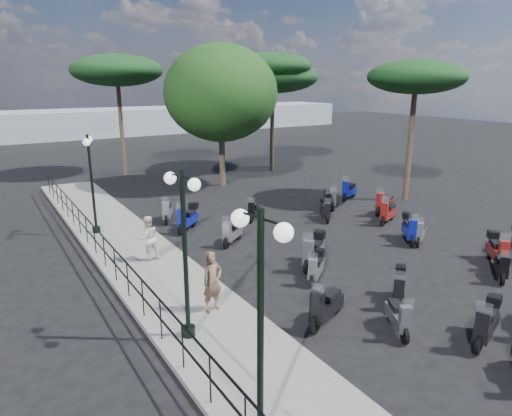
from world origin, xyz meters
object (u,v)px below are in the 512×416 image
pine_0 (273,67)px  pine_3 (416,78)px  broadleaf_tree (221,93)px  scooter_1 (399,317)px  scooter_2 (325,307)px  scooter_21 (349,191)px  scooter_20 (388,213)px  pedestrian_far (148,238)px  scooter_7 (399,288)px  scooter_18 (497,251)px  lamp_post_2 (91,178)px  scooter_26 (389,211)px  scooter_10 (253,211)px  scooter_4 (188,219)px  scooter_6 (486,324)px  pine_2 (117,71)px  lamp_post_1 (185,245)px  lamp_post_0 (261,318)px  scooter_12 (502,267)px  scooter_13 (409,229)px  scooter_27 (332,200)px  scooter_5 (167,212)px  scooter_25 (385,204)px  scooter_15 (327,201)px  scooter_19 (420,233)px  scooter_14 (325,211)px  scooter_3 (316,268)px  scooter_9 (232,233)px  pine_1 (272,77)px

pine_0 → pine_3: 10.99m
broadleaf_tree → scooter_1: bearing=-103.2°
broadleaf_tree → pine_3: bearing=-50.3°
scooter_2 → scooter_21: scooter_2 is taller
pine_3 → scooter_20: bearing=-148.9°
scooter_1 → scooter_20: (7.02, 6.83, 0.04)m
scooter_1 → pedestrian_far: bearing=-33.4°
scooter_7 → scooter_18: 5.25m
lamp_post_2 → scooter_26: bearing=-4.6°
scooter_10 → scooter_4: bearing=39.7°
pedestrian_far → scooter_1: size_ratio=1.17×
scooter_4 → scooter_20: scooter_4 is taller
scooter_18 → scooter_6: bearing=70.0°
scooter_1 → pine_2: pine_2 is taller
lamp_post_1 → broadleaf_tree: bearing=47.5°
scooter_20 → scooter_21: (1.47, 4.15, 0.01)m
scooter_7 → scooter_21: 12.19m
scooter_1 → lamp_post_0: bearing=45.5°
pedestrian_far → scooter_12: (9.45, -7.45, -0.55)m
pedestrian_far → scooter_18: 12.44m
scooter_10 → scooter_13: bearing=166.4°
lamp_post_2 → scooter_27: 11.73m
scooter_5 → scooter_6: 14.20m
scooter_10 → scooter_25: scooter_25 is taller
scooter_27 → pine_0: pine_0 is taller
scooter_2 → scooter_15: 11.18m
scooter_6 → scooter_19: scooter_6 is taller
lamp_post_1 → scooter_14: 11.70m
lamp_post_2 → scooter_2: lamp_post_2 is taller
scooter_3 → scooter_19: 5.85m
scooter_1 → scooter_5: bearing=-52.8°
scooter_9 → scooter_12: scooter_9 is taller
scooter_5 → scooter_12: scooter_5 is taller
scooter_20 → scooter_25: (0.99, 1.11, 0.03)m
scooter_4 → scooter_9: bearing=156.3°
scooter_3 → scooter_13: size_ratio=0.87×
scooter_13 → scooter_18: scooter_18 is taller
scooter_13 → pine_2: bearing=-34.6°
scooter_7 → scooter_12: (4.18, -0.65, -0.06)m
scooter_2 → pine_3: bearing=-81.4°
scooter_20 → scooter_26: scooter_20 is taller
scooter_3 → scooter_7: (1.08, -2.52, 0.03)m
scooter_6 → lamp_post_2: bearing=4.8°
scooter_14 → broadleaf_tree: bearing=-54.7°
scooter_5 → scooter_14: size_ratio=1.14×
pine_0 → pine_1: 1.34m
scooter_9 → pine_0: pine_0 is taller
scooter_2 → scooter_26: bearing=-80.6°
scooter_21 → scooter_27: size_ratio=1.21×
lamp_post_0 → scooter_26: (12.58, 8.54, -2.17)m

